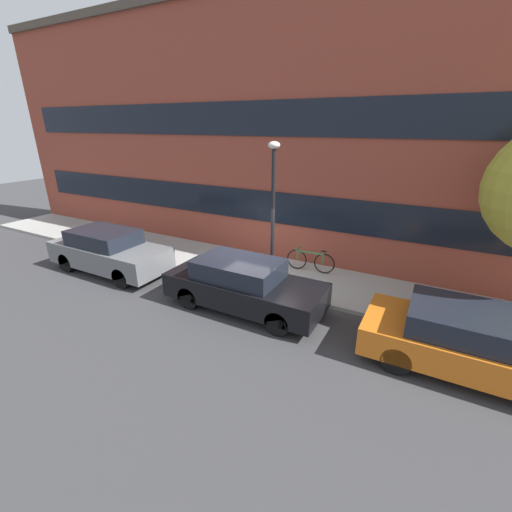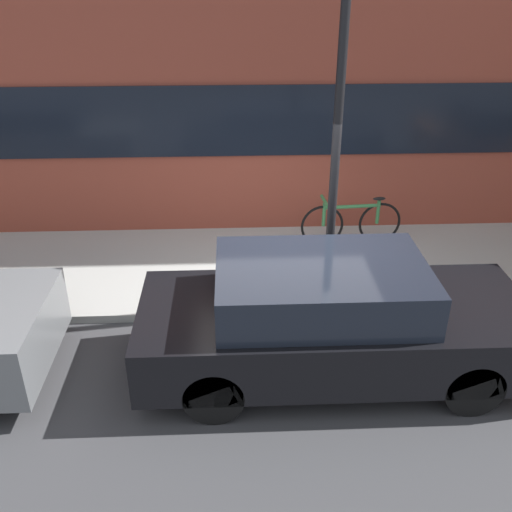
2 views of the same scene
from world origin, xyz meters
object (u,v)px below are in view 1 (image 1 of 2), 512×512
parked_car_black (243,285)px  lamp_post (273,201)px  parked_car_grey (109,251)px  bicycle (310,260)px  parked_car_orange (471,341)px  fire_hydrant (128,241)px

parked_car_black → lamp_post: bearing=82.1°
parked_car_grey → bicycle: parked_car_grey is taller
parked_car_black → parked_car_orange: size_ratio=1.03×
bicycle → lamp_post: size_ratio=0.39×
parked_car_orange → bicycle: (-4.45, 2.98, -0.16)m
parked_car_orange → lamp_post: 5.65m
parked_car_orange → fire_hydrant: 11.38m
parked_car_grey → bicycle: size_ratio=2.61×
parked_car_black → parked_car_orange: (5.27, 0.00, -0.03)m
parked_car_black → parked_car_grey: bearing=180.0°
fire_hydrant → lamp_post: bearing=-1.2°
parked_car_grey → lamp_post: lamp_post is taller
fire_hydrant → lamp_post: (6.20, -0.13, 2.23)m
parked_car_black → fire_hydrant: size_ratio=5.67×
parked_car_grey → lamp_post: (5.42, 1.36, 2.00)m
parked_car_grey → parked_car_orange: (10.49, -0.00, -0.06)m
parked_car_black → parked_car_orange: 5.27m
bicycle → lamp_post: bearing=64.6°
parked_car_black → fire_hydrant: bearing=166.1°
parked_car_grey → parked_car_orange: size_ratio=1.01×
bicycle → lamp_post: lamp_post is taller
parked_car_black → fire_hydrant: (-6.01, 1.49, -0.19)m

